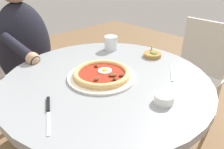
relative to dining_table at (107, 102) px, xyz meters
name	(u,v)px	position (x,y,z in m)	size (l,w,h in m)	color
dining_table	(107,102)	(0.00, 0.00, 0.00)	(0.91, 0.91, 0.76)	gray
pizza_on_plate	(102,74)	(-0.01, -0.02, 0.15)	(0.30, 0.30, 0.03)	white
water_glass	(111,44)	(-0.24, 0.25, 0.17)	(0.07, 0.07, 0.08)	silver
steak_knife	(48,109)	(0.04, -0.31, 0.14)	(0.18, 0.11, 0.01)	silver
ramekin_capers	(164,98)	(0.29, 0.02, 0.15)	(0.07, 0.07, 0.03)	white
olive_pan	(152,54)	(0.00, 0.34, 0.15)	(0.10, 0.11, 0.04)	olive
fork_utensil	(172,72)	(0.18, 0.25, 0.14)	(0.11, 0.15, 0.00)	#BCBCC1
diner_person	(31,76)	(-0.69, -0.08, -0.10)	(0.52, 0.38, 1.19)	#282833
cafe_chair_diner	(19,67)	(-0.84, -0.10, -0.08)	(0.44, 0.44, 0.92)	beige
cafe_chair_spare_near	(195,69)	(0.02, 0.87, -0.11)	(0.40, 0.40, 0.85)	beige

